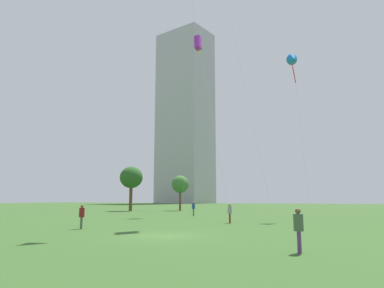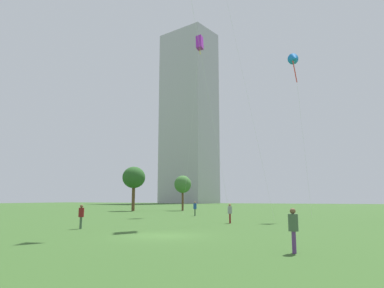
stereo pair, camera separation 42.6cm
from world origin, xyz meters
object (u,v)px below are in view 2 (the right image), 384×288
kite_flying_4 (200,43)px  person_standing_1 (195,208)px  person_standing_2 (81,215)px  person_standing_3 (230,212)px  park_tree_0 (183,184)px  park_tree_2 (134,178)px  person_standing_0 (293,227)px  kite_flying_1 (294,59)px  distant_highrise_0 (189,116)px

kite_flying_4 → person_standing_1: bearing=-76.2°
person_standing_2 → kite_flying_4: size_ratio=0.07×
person_standing_1 → person_standing_3: 13.50m
person_standing_3 → park_tree_0: (-18.12, 28.04, 3.72)m
park_tree_0 → park_tree_2: park_tree_2 is taller
person_standing_0 → kite_flying_1: kite_flying_1 is taller
kite_flying_4 → person_standing_2: bearing=-87.5°
person_standing_2 → park_tree_2: size_ratio=0.22×
person_standing_3 → kite_flying_4: kite_flying_4 is taller
person_standing_3 → kite_flying_1: kite_flying_1 is taller
person_standing_3 → kite_flying_4: (-9.11, 14.88, 23.91)m
person_standing_0 → person_standing_2: 16.56m
person_standing_0 → park_tree_0: size_ratio=0.28×
park_tree_0 → park_tree_2: size_ratio=0.81×
person_standing_0 → park_tree_2: size_ratio=0.23×
park_tree_2 → distant_highrise_0: (-34.08, 97.55, 35.78)m
kite_flying_4 → park_tree_0: (-9.00, 13.16, -20.19)m
person_standing_2 → person_standing_3: size_ratio=1.01×
person_standing_2 → kite_flying_1: kite_flying_1 is taller
kite_flying_1 → person_standing_2: bearing=-124.6°
person_standing_1 → kite_flying_4: bearing=-8.5°
kite_flying_1 → kite_flying_4: 16.83m
kite_flying_1 → park_tree_0: (-23.10, 19.01, -13.09)m
person_standing_3 → person_standing_0: bearing=9.7°
kite_flying_1 → park_tree_2: bearing=155.8°
person_standing_3 → park_tree_0: size_ratio=0.27×
person_standing_2 → person_standing_1: bearing=-35.6°
person_standing_1 → park_tree_0: (-10.01, 17.24, 3.68)m
person_standing_1 → park_tree_2: park_tree_2 is taller
kite_flying_4 → person_standing_3: bearing=-58.5°
person_standing_3 → kite_flying_1: size_ratio=0.09×
person_standing_0 → park_tree_0: park_tree_0 is taller
person_standing_1 → kite_flying_4: size_ratio=0.07×
person_standing_1 → park_tree_2: (-17.04, 11.78, 4.77)m
distant_highrise_0 → park_tree_2: bearing=-57.3°
distant_highrise_0 → person_standing_2: bearing=-55.1°
person_standing_2 → park_tree_2: (-17.11, 32.43, 4.80)m
park_tree_2 → kite_flying_4: bearing=-25.7°
park_tree_0 → distant_highrise_0: 107.38m
distant_highrise_0 → person_standing_0: bearing=-50.3°
kite_flying_1 → park_tree_2: (-30.13, 13.55, -12.00)m
park_tree_2 → distant_highrise_0: distant_highrise_0 is taller
person_standing_0 → person_standing_2: person_standing_0 is taller
person_standing_1 → kite_flying_1: kite_flying_1 is taller
person_standing_1 → kite_flying_4: 24.23m
person_standing_1 → kite_flying_1: (13.09, -1.76, 16.76)m
person_standing_0 → kite_flying_4: 41.92m
person_standing_0 → distant_highrise_0: distant_highrise_0 is taller
person_standing_3 → park_tree_2: bearing=-148.8°
person_standing_2 → kite_flying_1: size_ratio=0.09×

